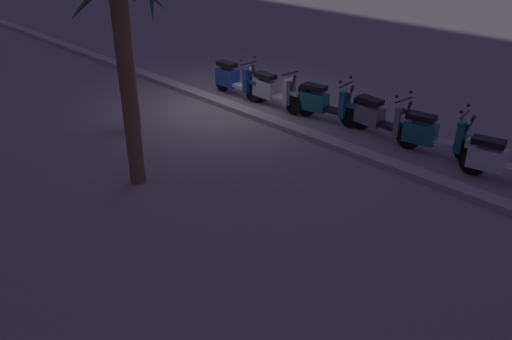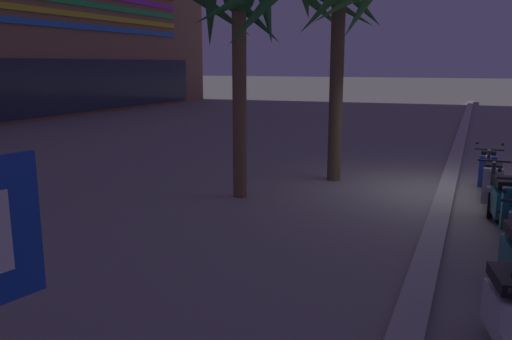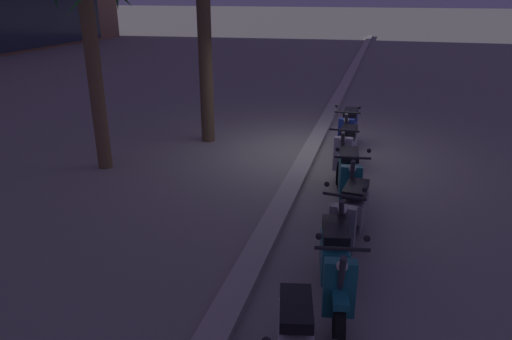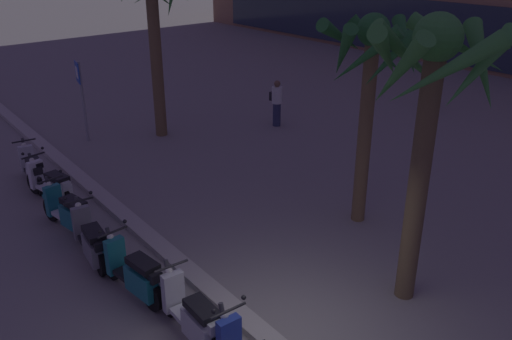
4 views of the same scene
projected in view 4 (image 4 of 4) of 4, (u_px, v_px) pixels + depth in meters
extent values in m
cylinder|color=black|center=(27.00, 167.00, 13.56)|extent=(0.53, 0.14, 0.52)
cylinder|color=black|center=(39.00, 185.00, 12.54)|extent=(0.53, 0.14, 0.52)
cube|color=black|center=(32.00, 172.00, 13.07)|extent=(0.62, 0.33, 0.08)
cube|color=silver|center=(36.00, 175.00, 12.65)|extent=(0.70, 0.38, 0.43)
cube|color=black|center=(34.00, 162.00, 12.50)|extent=(0.62, 0.35, 0.12)
cube|color=silver|center=(27.00, 158.00, 13.31)|extent=(0.17, 0.35, 0.66)
cube|color=silver|center=(25.00, 156.00, 13.45)|extent=(0.33, 0.19, 0.08)
cylinder|color=#333338|center=(25.00, 152.00, 13.31)|extent=(0.29, 0.09, 0.69)
cylinder|color=black|center=(24.00, 141.00, 13.12)|extent=(0.09, 0.56, 0.04)
sphere|color=white|center=(24.00, 145.00, 13.26)|extent=(0.12, 0.12, 0.12)
cube|color=black|center=(37.00, 170.00, 12.32)|extent=(0.26, 0.22, 0.16)
cylinder|color=black|center=(34.00, 183.00, 12.61)|extent=(0.53, 0.21, 0.52)
cylinder|color=black|center=(65.00, 199.00, 11.83)|extent=(0.53, 0.21, 0.52)
cube|color=silver|center=(48.00, 188.00, 12.23)|extent=(0.65, 0.40, 0.08)
cube|color=white|center=(59.00, 191.00, 11.90)|extent=(0.73, 0.45, 0.42)
cube|color=black|center=(57.00, 177.00, 11.76)|extent=(0.65, 0.42, 0.12)
cube|color=white|center=(36.00, 174.00, 12.39)|extent=(0.21, 0.36, 0.66)
cube|color=white|center=(32.00, 172.00, 12.50)|extent=(0.35, 0.22, 0.08)
cylinder|color=#333338|center=(34.00, 167.00, 12.38)|extent=(0.29, 0.13, 0.69)
cylinder|color=black|center=(33.00, 156.00, 12.21)|extent=(0.16, 0.56, 0.04)
sphere|color=white|center=(32.00, 160.00, 12.32)|extent=(0.12, 0.12, 0.12)
cube|color=silver|center=(64.00, 185.00, 11.63)|extent=(0.28, 0.25, 0.16)
sphere|color=black|center=(23.00, 154.00, 11.98)|extent=(0.07, 0.07, 0.07)
sphere|color=black|center=(42.00, 148.00, 12.32)|extent=(0.07, 0.07, 0.07)
cylinder|color=black|center=(51.00, 210.00, 11.37)|extent=(0.53, 0.19, 0.52)
cylinder|color=black|center=(82.00, 229.00, 10.61)|extent=(0.53, 0.19, 0.52)
cube|color=silver|center=(65.00, 215.00, 11.00)|extent=(0.64, 0.38, 0.08)
cube|color=#197075|center=(75.00, 218.00, 10.68)|extent=(0.72, 0.43, 0.44)
cube|color=black|center=(73.00, 202.00, 10.53)|extent=(0.64, 0.40, 0.12)
cube|color=#197075|center=(54.00, 200.00, 11.15)|extent=(0.20, 0.36, 0.66)
cube|color=#197075|center=(49.00, 197.00, 11.26)|extent=(0.34, 0.21, 0.08)
cylinder|color=#333338|center=(51.00, 192.00, 11.14)|extent=(0.29, 0.12, 0.69)
cylinder|color=black|center=(50.00, 180.00, 10.96)|extent=(0.14, 0.56, 0.04)
sphere|color=white|center=(49.00, 184.00, 11.08)|extent=(0.12, 0.12, 0.12)
cube|color=silver|center=(82.00, 211.00, 10.40)|extent=(0.27, 0.24, 0.16)
sphere|color=black|center=(39.00, 178.00, 10.74)|extent=(0.07, 0.07, 0.07)
sphere|color=black|center=(60.00, 171.00, 11.07)|extent=(0.07, 0.07, 0.07)
cylinder|color=black|center=(81.00, 232.00, 10.50)|extent=(0.53, 0.16, 0.52)
cylinder|color=black|center=(100.00, 262.00, 9.49)|extent=(0.53, 0.16, 0.52)
cube|color=black|center=(89.00, 242.00, 10.01)|extent=(0.63, 0.34, 0.08)
cube|color=slate|center=(96.00, 249.00, 9.60)|extent=(0.71, 0.39, 0.43)
cube|color=black|center=(94.00, 233.00, 9.45)|extent=(0.63, 0.36, 0.12)
cube|color=slate|center=(82.00, 222.00, 10.24)|extent=(0.18, 0.35, 0.66)
cube|color=slate|center=(79.00, 219.00, 10.38)|extent=(0.34, 0.19, 0.08)
cylinder|color=#333338|center=(80.00, 214.00, 10.25)|extent=(0.29, 0.10, 0.69)
cylinder|color=black|center=(79.00, 201.00, 10.06)|extent=(0.10, 0.56, 0.04)
sphere|color=white|center=(78.00, 205.00, 10.19)|extent=(0.12, 0.12, 0.12)
cube|color=black|center=(99.00, 245.00, 9.27)|extent=(0.26, 0.22, 0.16)
sphere|color=black|center=(65.00, 198.00, 9.88)|extent=(0.07, 0.07, 0.07)
sphere|color=black|center=(91.00, 193.00, 10.11)|extent=(0.07, 0.07, 0.07)
cylinder|color=black|center=(112.00, 266.00, 9.38)|extent=(0.53, 0.16, 0.52)
cylinder|color=black|center=(152.00, 296.00, 8.58)|extent=(0.53, 0.16, 0.52)
cube|color=black|center=(129.00, 276.00, 8.99)|extent=(0.63, 0.35, 0.08)
cube|color=#197075|center=(144.00, 282.00, 8.65)|extent=(0.71, 0.40, 0.44)
cube|color=black|center=(143.00, 264.00, 8.50)|extent=(0.63, 0.37, 0.12)
cube|color=#197075|center=(115.00, 256.00, 9.15)|extent=(0.18, 0.35, 0.66)
cube|color=#197075|center=(110.00, 252.00, 9.27)|extent=(0.34, 0.20, 0.08)
cylinder|color=#333338|center=(112.00, 247.00, 9.14)|extent=(0.29, 0.10, 0.69)
cylinder|color=black|center=(113.00, 232.00, 8.97)|extent=(0.11, 0.56, 0.04)
sphere|color=white|center=(110.00, 237.00, 9.09)|extent=(0.12, 0.12, 0.12)
cube|color=black|center=(153.00, 276.00, 8.36)|extent=(0.26, 0.23, 0.16)
sphere|color=black|center=(100.00, 231.00, 8.75)|extent=(0.07, 0.07, 0.07)
sphere|color=black|center=(125.00, 221.00, 9.06)|extent=(0.07, 0.07, 0.07)
cylinder|color=black|center=(169.00, 301.00, 8.45)|extent=(0.52, 0.12, 0.52)
cube|color=silver|center=(187.00, 317.00, 8.00)|extent=(0.61, 0.30, 0.08)
cube|color=silver|center=(202.00, 328.00, 7.61)|extent=(0.69, 0.34, 0.43)
cube|color=black|center=(202.00, 309.00, 7.46)|extent=(0.61, 0.32, 0.12)
cube|color=silver|center=(173.00, 292.00, 8.21)|extent=(0.15, 0.34, 0.66)
cube|color=silver|center=(168.00, 286.00, 8.34)|extent=(0.32, 0.17, 0.08)
cylinder|color=#333338|center=(170.00, 281.00, 8.21)|extent=(0.28, 0.08, 0.69)
cylinder|color=black|center=(171.00, 266.00, 8.02)|extent=(0.06, 0.56, 0.04)
sphere|color=white|center=(169.00, 271.00, 8.15)|extent=(0.12, 0.12, 0.12)
cube|color=silver|center=(212.00, 325.00, 7.29)|extent=(0.25, 0.21, 0.16)
cube|color=#233D9E|center=(229.00, 339.00, 7.23)|extent=(0.14, 0.34, 0.66)
cube|color=#233D9E|center=(222.00, 332.00, 7.36)|extent=(0.32, 0.16, 0.08)
cylinder|color=#333338|center=(225.00, 327.00, 7.23)|extent=(0.28, 0.07, 0.69)
cylinder|color=black|center=(228.00, 311.00, 7.04)|extent=(0.05, 0.56, 0.04)
sphere|color=white|center=(224.00, 315.00, 7.17)|extent=(0.12, 0.12, 0.12)
sphere|color=black|center=(214.00, 311.00, 6.85)|extent=(0.07, 0.07, 0.07)
sphere|color=black|center=(244.00, 297.00, 7.11)|extent=(0.07, 0.07, 0.07)
cylinder|color=#939399|center=(83.00, 102.00, 15.66)|extent=(0.09, 0.09, 2.40)
cube|color=#1947B7|center=(77.00, 72.00, 15.28)|extent=(0.59, 0.14, 0.60)
cube|color=white|center=(77.00, 73.00, 15.27)|extent=(0.33, 0.08, 0.33)
cylinder|color=brown|center=(365.00, 131.00, 10.73)|extent=(0.29, 0.29, 4.03)
sphere|color=#286B2D|center=(374.00, 30.00, 9.94)|extent=(0.63, 0.63, 0.63)
cone|color=#286B2D|center=(393.00, 56.00, 9.61)|extent=(0.52, 1.39, 1.19)
cone|color=#286B2D|center=(406.00, 46.00, 10.08)|extent=(1.34, 1.08, 1.04)
cone|color=#286B2D|center=(377.00, 47.00, 10.59)|extent=(1.28, 0.90, 1.24)
cone|color=#286B2D|center=(342.00, 38.00, 10.45)|extent=(0.55, 1.53, 0.90)
cone|color=#286B2D|center=(343.00, 53.00, 10.09)|extent=(1.22, 0.98, 1.26)
cone|color=#286B2D|center=(365.00, 57.00, 9.61)|extent=(1.30, 0.90, 1.22)
cylinder|color=brown|center=(419.00, 179.00, 8.19)|extent=(0.32, 0.32, 4.32)
sphere|color=#3D8438|center=(438.00, 37.00, 7.34)|extent=(0.70, 0.70, 0.70)
cone|color=#3D8438|center=(480.00, 68.00, 6.97)|extent=(0.29, 1.52, 1.06)
cone|color=#3D8438|center=(481.00, 64.00, 7.45)|extent=(1.28, 1.19, 1.16)
cone|color=#3D8438|center=(456.00, 45.00, 7.95)|extent=(1.61, 0.61, 0.86)
cone|color=#3D8438|center=(409.00, 58.00, 8.04)|extent=(0.73, 1.44, 1.22)
cone|color=#3D8438|center=(386.00, 55.00, 7.74)|extent=(0.93, 1.49, 1.05)
cone|color=#3D8438|center=(398.00, 73.00, 7.38)|extent=(1.34, 0.75, 1.33)
cone|color=#3D8438|center=(444.00, 72.00, 6.86)|extent=(1.26, 1.26, 1.10)
cylinder|color=brown|center=(156.00, 59.00, 15.69)|extent=(0.35, 0.35, 4.76)
cylinder|color=#2D3351|center=(277.00, 114.00, 17.32)|extent=(0.26, 0.26, 0.76)
cylinder|color=silver|center=(277.00, 95.00, 17.06)|extent=(0.34, 0.34, 0.54)
sphere|color=brown|center=(277.00, 84.00, 16.91)|extent=(0.21, 0.21, 0.21)
cube|color=black|center=(272.00, 96.00, 17.23)|extent=(0.14, 0.17, 0.28)
cylinder|color=brown|center=(429.00, 98.00, 19.16)|extent=(0.26, 0.26, 0.78)
cylinder|color=#4C8C4C|center=(431.00, 79.00, 18.90)|extent=(0.34, 0.34, 0.56)
sphere|color=beige|center=(433.00, 69.00, 18.75)|extent=(0.21, 0.21, 0.21)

